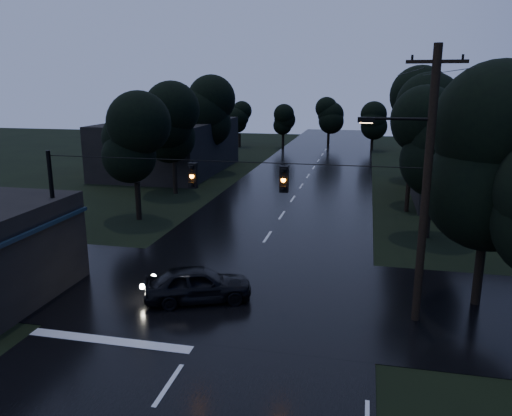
% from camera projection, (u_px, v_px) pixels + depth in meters
% --- Properties ---
extents(main_road, '(12.00, 120.00, 0.02)m').
position_uv_depth(main_road, '(293.00, 199.00, 38.45)').
color(main_road, black).
rests_on(main_road, ground).
extents(cross_street, '(60.00, 9.00, 0.02)m').
position_uv_depth(cross_street, '(231.00, 292.00, 21.41)').
color(cross_street, black).
rests_on(cross_street, ground).
extents(building_far_right, '(10.00, 14.00, 4.40)m').
position_uv_depth(building_far_right, '(479.00, 169.00, 38.75)').
color(building_far_right, black).
rests_on(building_far_right, ground).
extents(building_far_left, '(10.00, 16.00, 5.00)m').
position_uv_depth(building_far_left, '(170.00, 146.00, 50.26)').
color(building_far_left, black).
rests_on(building_far_left, ground).
extents(utility_pole_main, '(3.50, 0.30, 10.00)m').
position_uv_depth(utility_pole_main, '(424.00, 183.00, 17.62)').
color(utility_pole_main, black).
rests_on(utility_pole_main, ground).
extents(utility_pole_far, '(2.00, 0.30, 7.50)m').
position_uv_depth(utility_pole_far, '(410.00, 156.00, 33.86)').
color(utility_pole_far, black).
rests_on(utility_pole_far, ground).
extents(anchor_pole_left, '(0.18, 0.18, 6.00)m').
position_uv_depth(anchor_pole_left, '(55.00, 220.00, 21.31)').
color(anchor_pole_left, black).
rests_on(anchor_pole_left, ground).
extents(span_signals, '(15.00, 0.37, 1.12)m').
position_uv_depth(span_signals, '(236.00, 176.00, 19.06)').
color(span_signals, black).
rests_on(span_signals, ground).
extents(tree_corner_near, '(4.48, 4.48, 9.44)m').
position_uv_depth(tree_corner_near, '(492.00, 157.00, 18.79)').
color(tree_corner_near, black).
rests_on(tree_corner_near, ground).
extents(tree_left_a, '(3.92, 3.92, 8.26)m').
position_uv_depth(tree_left_a, '(135.00, 139.00, 31.49)').
color(tree_left_a, black).
rests_on(tree_left_a, ground).
extents(tree_left_b, '(4.20, 4.20, 8.85)m').
position_uv_depth(tree_left_b, '(173.00, 124.00, 39.10)').
color(tree_left_b, black).
rests_on(tree_left_b, ground).
extents(tree_left_c, '(4.48, 4.48, 9.44)m').
position_uv_depth(tree_left_c, '(205.00, 112.00, 48.60)').
color(tree_left_c, black).
rests_on(tree_left_c, ground).
extents(tree_right_a, '(4.20, 4.20, 8.85)m').
position_uv_depth(tree_right_a, '(434.00, 140.00, 27.61)').
color(tree_right_a, black).
rests_on(tree_right_a, ground).
extents(tree_right_b, '(4.48, 4.48, 9.44)m').
position_uv_depth(tree_right_b, '(430.00, 123.00, 34.97)').
color(tree_right_b, black).
rests_on(tree_right_b, ground).
extents(tree_right_c, '(4.76, 4.76, 10.03)m').
position_uv_depth(tree_right_c, '(424.00, 110.00, 44.22)').
color(tree_right_c, black).
rests_on(tree_right_c, ground).
extents(car, '(4.69, 3.26, 1.48)m').
position_uv_depth(car, '(198.00, 284.00, 20.36)').
color(car, black).
rests_on(car, ground).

